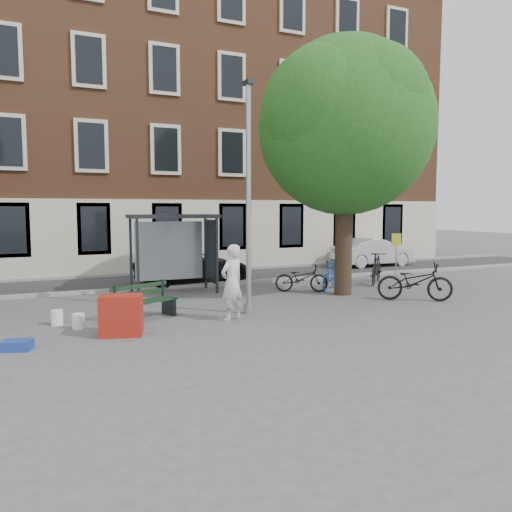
{
  "coord_description": "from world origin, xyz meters",
  "views": [
    {
      "loc": [
        -5.17,
        -12.15,
        2.8
      ],
      "look_at": [
        0.83,
        1.39,
        1.4
      ],
      "focal_mm": 35.0,
      "sensor_mm": 36.0,
      "label": 1
    }
  ],
  "objects_px": {
    "bike_d": "(376,268)",
    "car_dark": "(194,267)",
    "bike_b": "(330,275)",
    "notice_sign": "(396,248)",
    "red_stand": "(121,315)",
    "lamppost": "(249,210)",
    "painter": "(232,282)",
    "bike_c": "(415,282)",
    "bench": "(144,303)",
    "car_silver": "(374,252)",
    "bike_a": "(302,278)",
    "bus_shelter": "(184,235)"
  },
  "relations": [
    {
      "from": "bike_d",
      "to": "car_dark",
      "type": "xyz_separation_m",
      "value": [
        -6.2,
        2.98,
        0.03
      ]
    },
    {
      "from": "bike_b",
      "to": "notice_sign",
      "type": "relative_size",
      "value": 0.88
    },
    {
      "from": "red_stand",
      "to": "lamppost",
      "type": "bearing_deg",
      "value": 15.84
    },
    {
      "from": "painter",
      "to": "red_stand",
      "type": "relative_size",
      "value": 2.13
    },
    {
      "from": "bike_d",
      "to": "notice_sign",
      "type": "xyz_separation_m",
      "value": [
        0.01,
        -1.08,
        0.82
      ]
    },
    {
      "from": "bike_c",
      "to": "bike_d",
      "type": "relative_size",
      "value": 1.14
    },
    {
      "from": "painter",
      "to": "bike_c",
      "type": "distance_m",
      "value": 6.09
    },
    {
      "from": "painter",
      "to": "bench",
      "type": "relative_size",
      "value": 1.09
    },
    {
      "from": "painter",
      "to": "car_silver",
      "type": "distance_m",
      "value": 13.5
    },
    {
      "from": "car_silver",
      "to": "red_stand",
      "type": "relative_size",
      "value": 4.64
    },
    {
      "from": "bench",
      "to": "bike_a",
      "type": "xyz_separation_m",
      "value": [
        5.71,
        2.04,
        0.06
      ]
    },
    {
      "from": "painter",
      "to": "bench",
      "type": "distance_m",
      "value": 2.32
    },
    {
      "from": "bike_a",
      "to": "painter",
      "type": "bearing_deg",
      "value": 156.38
    },
    {
      "from": "bus_shelter",
      "to": "notice_sign",
      "type": "xyz_separation_m",
      "value": [
        7.12,
        -2.17,
        -0.51
      ]
    },
    {
      "from": "bus_shelter",
      "to": "bike_b",
      "type": "height_order",
      "value": "bus_shelter"
    },
    {
      "from": "bus_shelter",
      "to": "car_silver",
      "type": "distance_m",
      "value": 11.24
    },
    {
      "from": "bike_b",
      "to": "bike_d",
      "type": "bearing_deg",
      "value": -120.05
    },
    {
      "from": "painter",
      "to": "bike_b",
      "type": "bearing_deg",
      "value": -172.08
    },
    {
      "from": "painter",
      "to": "notice_sign",
      "type": "distance_m",
      "value": 7.63
    },
    {
      "from": "car_dark",
      "to": "bike_c",
      "type": "bearing_deg",
      "value": -146.54
    },
    {
      "from": "lamppost",
      "to": "car_silver",
      "type": "height_order",
      "value": "lamppost"
    },
    {
      "from": "bus_shelter",
      "to": "bike_d",
      "type": "distance_m",
      "value": 7.31
    },
    {
      "from": "car_silver",
      "to": "bus_shelter",
      "type": "bearing_deg",
      "value": 107.57
    },
    {
      "from": "bus_shelter",
      "to": "car_dark",
      "type": "bearing_deg",
      "value": 64.41
    },
    {
      "from": "car_silver",
      "to": "painter",
      "type": "bearing_deg",
      "value": 126.47
    },
    {
      "from": "bike_b",
      "to": "car_dark",
      "type": "bearing_deg",
      "value": 6.12
    },
    {
      "from": "painter",
      "to": "bike_b",
      "type": "relative_size",
      "value": 1.13
    },
    {
      "from": "red_stand",
      "to": "notice_sign",
      "type": "relative_size",
      "value": 0.46
    },
    {
      "from": "painter",
      "to": "bike_c",
      "type": "xyz_separation_m",
      "value": [
        6.07,
        0.22,
        -0.37
      ]
    },
    {
      "from": "bike_a",
      "to": "red_stand",
      "type": "distance_m",
      "value": 7.39
    },
    {
      "from": "bike_a",
      "to": "bike_b",
      "type": "bearing_deg",
      "value": -62.34
    },
    {
      "from": "bus_shelter",
      "to": "car_dark",
      "type": "relative_size",
      "value": 0.64
    },
    {
      "from": "car_dark",
      "to": "car_silver",
      "type": "distance_m",
      "value": 9.81
    },
    {
      "from": "bike_a",
      "to": "car_silver",
      "type": "distance_m",
      "value": 8.7
    },
    {
      "from": "bench",
      "to": "bike_b",
      "type": "height_order",
      "value": "bike_b"
    },
    {
      "from": "bike_d",
      "to": "bench",
      "type": "bearing_deg",
      "value": 61.38
    },
    {
      "from": "bike_b",
      "to": "red_stand",
      "type": "bearing_deg",
      "value": 72.92
    },
    {
      "from": "bike_a",
      "to": "car_dark",
      "type": "xyz_separation_m",
      "value": [
        -2.71,
        3.49,
        0.15
      ]
    },
    {
      "from": "bike_a",
      "to": "bike_d",
      "type": "height_order",
      "value": "bike_d"
    },
    {
      "from": "painter",
      "to": "notice_sign",
      "type": "relative_size",
      "value": 0.99
    },
    {
      "from": "lamppost",
      "to": "bike_c",
      "type": "relative_size",
      "value": 2.74
    },
    {
      "from": "bike_a",
      "to": "car_dark",
      "type": "relative_size",
      "value": 0.4
    },
    {
      "from": "lamppost",
      "to": "notice_sign",
      "type": "height_order",
      "value": "lamppost"
    },
    {
      "from": "bike_a",
      "to": "car_dark",
      "type": "bearing_deg",
      "value": 64.65
    },
    {
      "from": "notice_sign",
      "to": "bus_shelter",
      "type": "bearing_deg",
      "value": -173.38
    },
    {
      "from": "bike_a",
      "to": "bike_b",
      "type": "height_order",
      "value": "bike_b"
    },
    {
      "from": "bus_shelter",
      "to": "notice_sign",
      "type": "bearing_deg",
      "value": -16.95
    },
    {
      "from": "bus_shelter",
      "to": "notice_sign",
      "type": "distance_m",
      "value": 7.46
    },
    {
      "from": "bus_shelter",
      "to": "car_dark",
      "type": "xyz_separation_m",
      "value": [
        0.91,
        1.89,
        -1.3
      ]
    },
    {
      "from": "lamppost",
      "to": "painter",
      "type": "distance_m",
      "value": 2.03
    }
  ]
}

